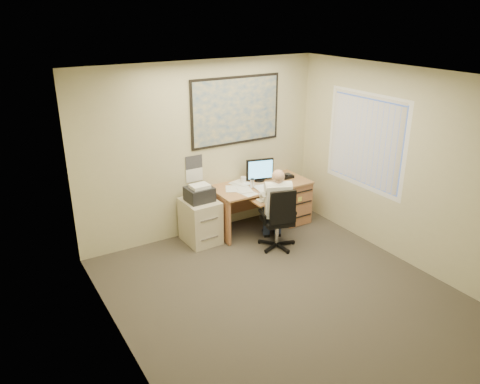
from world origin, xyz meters
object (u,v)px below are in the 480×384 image
desk (277,197)px  filing_cabinet (200,217)px  office_chair (279,230)px  person (276,209)px

desk → filing_cabinet: (-1.42, 0.01, -0.04)m
office_chair → person: person is taller
filing_cabinet → person: 1.18m
filing_cabinet → person: person is taller
filing_cabinet → office_chair: office_chair is taller
desk → person: bearing=-125.7°
desk → filing_cabinet: bearing=179.5°
person → office_chair: bearing=-57.4°
office_chair → person: 0.33m
filing_cabinet → person: (0.91, -0.72, 0.21)m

